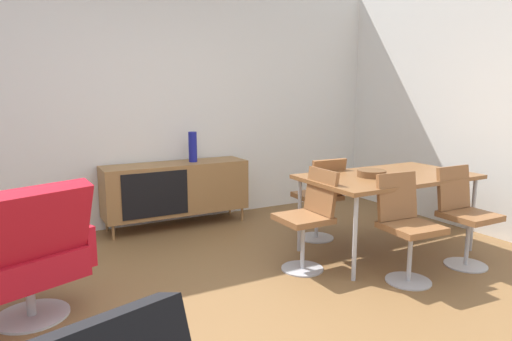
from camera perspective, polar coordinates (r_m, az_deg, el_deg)
The scene contains 11 objects.
ground_plane at distance 3.11m, azimuth -2.33°, elevation -18.85°, with size 8.32×8.32×0.00m, color brown.
wall_back at distance 5.19m, azimuth -15.44°, elevation 8.49°, with size 6.80×0.12×2.80m, color white.
sideboard at distance 5.11m, azimuth -10.10°, elevation -2.18°, with size 1.60×0.45×0.72m.
vase_cobalt at distance 5.11m, azimuth -8.02°, elevation 2.99°, with size 0.09×0.09×0.34m.
dining_table at distance 4.36m, azimuth 16.39°, elevation -1.07°, with size 1.60×0.90×0.74m.
wooden_bowl_on_table at distance 4.21m, azimuth 14.44°, elevation -0.35°, with size 0.26×0.26×0.06m, color brown.
dining_chair_back_left at distance 4.59m, azimuth 8.19°, elevation -3.13°, with size 0.42×0.44×0.86m.
dining_chair_front_left at distance 3.79m, azimuth 18.49°, elevation -6.35°, with size 0.43×0.45×0.86m.
dining_chair_front_right at distance 4.32m, azimuth 24.83°, elevation -4.81°, with size 0.40×0.43×0.86m.
dining_chair_near_window at distance 3.85m, azimuth 6.76°, elevation -5.66°, with size 0.43×0.40×0.86m.
lounge_chair_red at distance 3.30m, azimuth -26.64°, elevation -9.35°, with size 0.85×0.83×0.95m.
Camera 1 is at (-1.20, -2.45, 1.50)m, focal length 31.55 mm.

